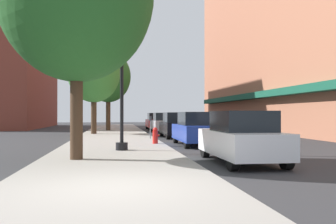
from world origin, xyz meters
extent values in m
plane|color=#2D2D30|center=(4.00, 18.00, 0.00)|extent=(90.00, 90.00, 0.00)
cube|color=gray|center=(0.00, 19.00, 0.06)|extent=(4.80, 50.00, 0.12)
cube|color=#9E6047|center=(15.00, 22.00, 9.81)|extent=(6.00, 40.00, 19.61)
cube|color=#144C38|center=(11.65, 22.00, 3.10)|extent=(0.90, 34.00, 0.50)
cube|color=brown|center=(-11.00, 37.00, 9.43)|extent=(6.00, 18.00, 18.87)
cylinder|color=black|center=(0.28, 7.52, 0.27)|extent=(0.48, 0.48, 0.30)
cylinder|color=black|center=(0.28, 7.52, 3.02)|extent=(0.14, 0.14, 5.20)
sphere|color=silver|center=(0.28, 7.52, 5.80)|extent=(0.44, 0.44, 0.44)
cylinder|color=red|center=(1.95, 10.58, 0.43)|extent=(0.26, 0.26, 0.62)
sphere|color=red|center=(1.95, 10.58, 0.79)|extent=(0.24, 0.24, 0.24)
cylinder|color=red|center=(2.09, 10.58, 0.52)|extent=(0.12, 0.10, 0.10)
cylinder|color=slate|center=(2.05, 14.25, 0.65)|extent=(0.06, 0.06, 1.05)
cube|color=#33383D|center=(2.05, 14.25, 1.30)|extent=(0.14, 0.09, 0.26)
cylinder|color=#422D1E|center=(-0.62, 26.10, 1.76)|extent=(0.40, 0.40, 3.28)
ellipsoid|color=#235B23|center=(-0.62, 26.10, 4.89)|extent=(3.99, 3.99, 4.59)
cylinder|color=#422D1E|center=(-1.54, 20.16, 1.64)|extent=(0.40, 0.40, 3.04)
ellipsoid|color=#387F33|center=(-1.54, 20.16, 4.59)|extent=(3.80, 3.80, 4.37)
cylinder|color=#422D1E|center=(-1.20, 4.70, 1.85)|extent=(0.40, 0.40, 3.46)
cylinder|color=black|center=(3.22, 5.60, 0.32)|extent=(0.22, 0.64, 0.64)
cylinder|color=black|center=(4.78, 5.60, 0.32)|extent=(0.22, 0.64, 0.64)
cylinder|color=black|center=(3.22, 2.40, 0.32)|extent=(0.22, 0.64, 0.64)
cylinder|color=black|center=(4.78, 2.40, 0.32)|extent=(0.22, 0.64, 0.64)
cube|color=silver|center=(4.00, 4.00, 0.64)|extent=(1.80, 4.30, 0.76)
cube|color=black|center=(4.00, 3.85, 1.34)|extent=(1.56, 2.20, 0.64)
cylinder|color=black|center=(3.22, 12.25, 0.32)|extent=(0.22, 0.64, 0.64)
cylinder|color=black|center=(4.78, 12.25, 0.32)|extent=(0.22, 0.64, 0.64)
cylinder|color=black|center=(3.22, 9.05, 0.32)|extent=(0.22, 0.64, 0.64)
cylinder|color=black|center=(4.78, 9.05, 0.32)|extent=(0.22, 0.64, 0.64)
cube|color=#1E389E|center=(4.00, 10.65, 0.64)|extent=(1.80, 4.30, 0.76)
cube|color=black|center=(4.00, 10.50, 1.34)|extent=(1.56, 2.20, 0.64)
cylinder|color=black|center=(3.22, 18.34, 0.32)|extent=(0.22, 0.64, 0.64)
cylinder|color=black|center=(4.78, 18.34, 0.32)|extent=(0.22, 0.64, 0.64)
cylinder|color=black|center=(3.22, 15.14, 0.32)|extent=(0.22, 0.64, 0.64)
cylinder|color=black|center=(4.78, 15.14, 0.32)|extent=(0.22, 0.64, 0.64)
cube|color=black|center=(4.00, 16.74, 0.64)|extent=(1.80, 4.30, 0.76)
cube|color=black|center=(4.00, 16.59, 1.34)|extent=(1.56, 2.20, 0.64)
cylinder|color=black|center=(3.22, 25.01, 0.32)|extent=(0.22, 0.64, 0.64)
cylinder|color=black|center=(4.78, 25.01, 0.32)|extent=(0.22, 0.64, 0.64)
cylinder|color=black|center=(3.22, 21.81, 0.32)|extent=(0.22, 0.64, 0.64)
cylinder|color=black|center=(4.78, 21.81, 0.32)|extent=(0.22, 0.64, 0.64)
cube|color=#B2B2BA|center=(4.00, 23.41, 0.64)|extent=(1.80, 4.30, 0.76)
cube|color=black|center=(4.00, 23.26, 1.34)|extent=(1.56, 2.20, 0.64)
cylinder|color=black|center=(3.22, 30.83, 0.32)|extent=(0.22, 0.64, 0.64)
cylinder|color=black|center=(4.78, 30.83, 0.32)|extent=(0.22, 0.64, 0.64)
cylinder|color=black|center=(3.22, 27.63, 0.32)|extent=(0.22, 0.64, 0.64)
cylinder|color=black|center=(4.78, 27.63, 0.32)|extent=(0.22, 0.64, 0.64)
cube|color=red|center=(4.00, 29.23, 0.64)|extent=(1.80, 4.30, 0.76)
cube|color=black|center=(4.00, 29.08, 1.34)|extent=(1.56, 2.20, 0.64)
camera|label=1|loc=(0.04, -7.47, 1.57)|focal=39.90mm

